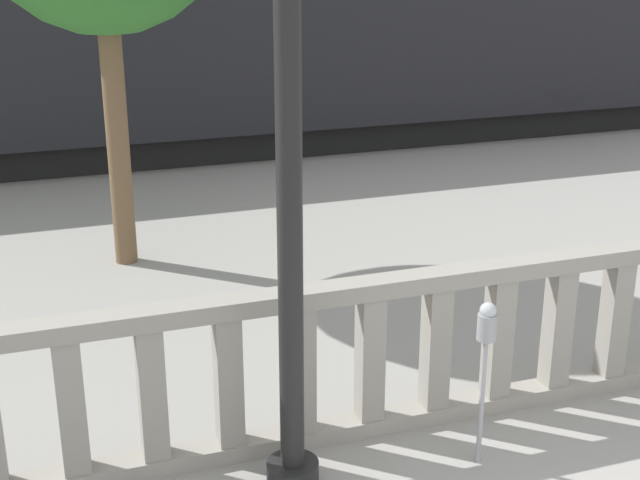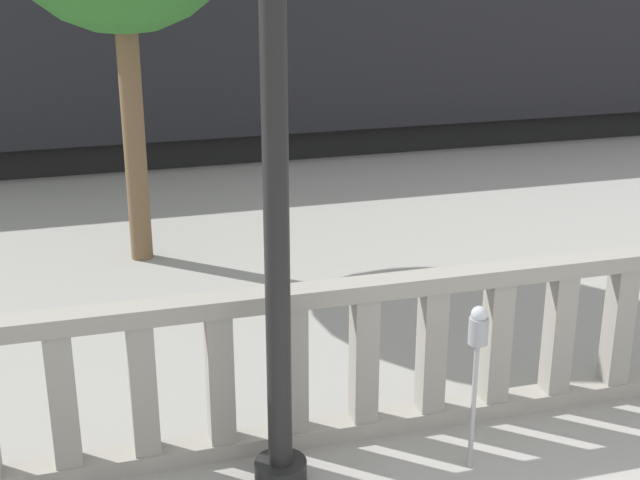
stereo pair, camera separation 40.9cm
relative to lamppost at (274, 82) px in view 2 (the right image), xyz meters
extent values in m
cube|color=gray|center=(1.73, 0.53, -3.01)|extent=(14.88, 0.24, 0.14)
cube|color=gray|center=(1.73, 0.53, -1.77)|extent=(14.88, 0.24, 0.14)
cube|color=gray|center=(-1.54, 0.53, -2.39)|extent=(0.20, 0.20, 1.10)
cube|color=gray|center=(-0.95, 0.53, -2.39)|extent=(0.20, 0.20, 1.10)
cube|color=gray|center=(-0.35, 0.53, -2.39)|extent=(0.20, 0.20, 1.10)
cube|color=gray|center=(0.24, 0.53, -2.39)|extent=(0.20, 0.20, 1.10)
cube|color=gray|center=(0.84, 0.53, -2.39)|extent=(0.20, 0.20, 1.10)
cube|color=gray|center=(1.43, 0.53, -2.39)|extent=(0.20, 0.20, 1.10)
cube|color=gray|center=(2.03, 0.53, -2.39)|extent=(0.20, 0.20, 1.10)
cube|color=gray|center=(2.62, 0.53, -2.39)|extent=(0.20, 0.20, 1.10)
cube|color=gray|center=(3.22, 0.53, -2.39)|extent=(0.20, 0.20, 1.10)
cylinder|color=black|center=(0.00, 0.00, -2.98)|extent=(0.40, 0.40, 0.20)
cylinder|color=black|center=(0.00, 0.00, -0.47)|extent=(0.18, 0.18, 4.82)
cylinder|color=#99999E|center=(1.49, -0.17, -2.54)|extent=(0.04, 0.04, 1.07)
cylinder|color=gray|center=(1.49, -0.17, -1.90)|extent=(0.15, 0.15, 0.21)
sphere|color=#B2B7BC|center=(1.49, -0.17, -1.77)|extent=(0.13, 0.13, 0.13)
cube|color=black|center=(0.92, 10.71, -2.80)|extent=(20.99, 2.22, 0.55)
cube|color=black|center=(0.92, 10.71, -1.05)|extent=(21.42, 2.77, 2.96)
cube|color=black|center=(1.67, 29.21, -2.80)|extent=(20.12, 2.11, 0.55)
cylinder|color=brown|center=(-0.57, 5.27, -1.48)|extent=(0.27, 0.27, 3.19)
camera|label=1|loc=(-1.69, -5.54, 0.97)|focal=50.00mm
camera|label=2|loc=(-1.30, -5.66, 0.97)|focal=50.00mm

